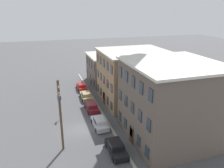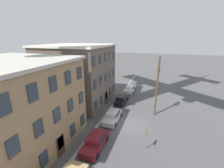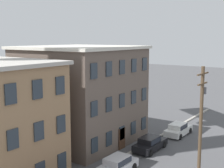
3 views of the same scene
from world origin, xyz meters
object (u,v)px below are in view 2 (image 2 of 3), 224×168
Objects in this scene: car_maroon at (95,141)px; car_black at (122,99)px; car_white at (130,89)px; car_silver at (113,116)px; utility_pole at (157,83)px; caution_sign at (146,135)px.

car_black is (12.34, 0.28, 0.00)m from car_maroon.
car_silver is at bearing -179.78° from car_white.
car_black is 0.48× the size of utility_pole.
car_maroon is 12.10m from utility_pole.
car_silver and car_black have the same top height.
car_silver is at bearing 49.79° from caution_sign.
utility_pole reaches higher than car_maroon.
car_maroon is 5.58m from caution_sign.
utility_pole is (-2.65, -6.08, 4.36)m from car_black.
utility_pole reaches higher than caution_sign.
car_maroon is at bearing -178.72° from car_black.
car_maroon is 1.00× the size of car_silver.
car_white is at bearing 17.02° from caution_sign.
car_black is 1.00× the size of car_white.
car_black is 7.94m from utility_pole.
utility_pole reaches higher than car_black.
car_maroon is at bearing 179.11° from car_silver.
utility_pole is at bearing -147.19° from car_white.
car_silver is at bearing -0.89° from car_maroon.
caution_sign reaches higher than car_maroon.
car_white is at bearing -0.13° from car_maroon.
car_white is 0.48× the size of utility_pole.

